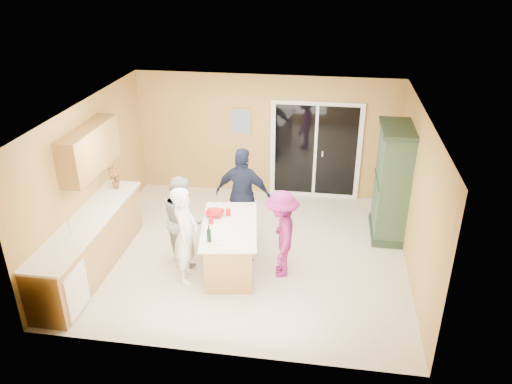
# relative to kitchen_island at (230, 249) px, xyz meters

# --- Properties ---
(floor) EXTENTS (5.50, 5.50, 0.00)m
(floor) POSITION_rel_kitchen_island_xyz_m (0.18, 0.54, -0.40)
(floor) COLOR beige
(floor) RESTS_ON ground
(ceiling) EXTENTS (5.50, 5.00, 0.10)m
(ceiling) POSITION_rel_kitchen_island_xyz_m (0.18, 0.54, 2.20)
(ceiling) COLOR white
(ceiling) RESTS_ON wall_back
(wall_back) EXTENTS (5.50, 0.10, 2.60)m
(wall_back) POSITION_rel_kitchen_island_xyz_m (0.18, 3.04, 0.90)
(wall_back) COLOR tan
(wall_back) RESTS_ON ground
(wall_front) EXTENTS (5.50, 0.10, 2.60)m
(wall_front) POSITION_rel_kitchen_island_xyz_m (0.18, -1.96, 0.90)
(wall_front) COLOR tan
(wall_front) RESTS_ON ground
(wall_left) EXTENTS (0.10, 5.00, 2.60)m
(wall_left) POSITION_rel_kitchen_island_xyz_m (-2.57, 0.54, 0.90)
(wall_left) COLOR tan
(wall_left) RESTS_ON ground
(wall_right) EXTENTS (0.10, 5.00, 2.60)m
(wall_right) POSITION_rel_kitchen_island_xyz_m (2.93, 0.54, 0.90)
(wall_right) COLOR tan
(wall_right) RESTS_ON ground
(left_cabinet_run) EXTENTS (0.65, 3.05, 1.24)m
(left_cabinet_run) POSITION_rel_kitchen_island_xyz_m (-2.26, -0.51, 0.07)
(left_cabinet_run) COLOR #AC7A43
(left_cabinet_run) RESTS_ON floor
(upper_cabinets) EXTENTS (0.35, 1.60, 0.75)m
(upper_cabinets) POSITION_rel_kitchen_island_xyz_m (-2.39, 0.34, 1.48)
(upper_cabinets) COLOR #AC7A43
(upper_cabinets) RESTS_ON wall_left
(sliding_door) EXTENTS (1.90, 0.07, 2.10)m
(sliding_door) POSITION_rel_kitchen_island_xyz_m (1.23, 3.01, 0.65)
(sliding_door) COLOR white
(sliding_door) RESTS_ON floor
(framed_picture) EXTENTS (0.46, 0.04, 0.56)m
(framed_picture) POSITION_rel_kitchen_island_xyz_m (-0.37, 3.02, 1.20)
(framed_picture) COLOR #AC8256
(framed_picture) RESTS_ON wall_back
(kitchen_island) EXTENTS (1.11, 1.72, 0.84)m
(kitchen_island) POSITION_rel_kitchen_island_xyz_m (0.00, 0.00, 0.00)
(kitchen_island) COLOR #AC7A43
(kitchen_island) RESTS_ON floor
(green_hutch) EXTENTS (0.61, 1.15, 2.11)m
(green_hutch) POSITION_rel_kitchen_island_xyz_m (2.67, 1.60, 0.63)
(green_hutch) COLOR #203425
(green_hutch) RESTS_ON floor
(woman_white) EXTENTS (0.43, 0.62, 1.63)m
(woman_white) POSITION_rel_kitchen_island_xyz_m (-0.63, -0.36, 0.42)
(woman_white) COLOR silver
(woman_white) RESTS_ON floor
(woman_grey) EXTENTS (0.91, 0.95, 1.55)m
(woman_grey) POSITION_rel_kitchen_island_xyz_m (-0.85, 0.20, 0.38)
(woman_grey) COLOR #939395
(woman_grey) RESTS_ON floor
(woman_navy) EXTENTS (1.09, 0.58, 1.77)m
(woman_navy) POSITION_rel_kitchen_island_xyz_m (0.05, 1.03, 0.49)
(woman_navy) COLOR #181E35
(woman_navy) RESTS_ON floor
(woman_magenta) EXTENTS (0.67, 1.02, 1.48)m
(woman_magenta) POSITION_rel_kitchen_island_xyz_m (0.84, 0.01, 0.34)
(woman_magenta) COLOR #8D1E69
(woman_magenta) RESTS_ON floor
(serving_bowl) EXTENTS (0.31, 0.31, 0.07)m
(serving_bowl) POSITION_rel_kitchen_island_xyz_m (-0.30, 0.28, 0.49)
(serving_bowl) COLOR red
(serving_bowl) RESTS_ON kitchen_island
(tulip_vase) EXTENTS (0.25, 0.18, 0.44)m
(tulip_vase) POSITION_rel_kitchen_island_xyz_m (-2.27, 0.84, 0.76)
(tulip_vase) COLOR red
(tulip_vase) RESTS_ON left_cabinet_run
(tumbler_near) EXTENTS (0.09, 0.09, 0.11)m
(tumbler_near) POSITION_rel_kitchen_island_xyz_m (-0.30, 0.00, 0.50)
(tumbler_near) COLOR red
(tumbler_near) RESTS_ON kitchen_island
(tumbler_far) EXTENTS (0.10, 0.10, 0.11)m
(tumbler_far) POSITION_rel_kitchen_island_xyz_m (-0.08, 0.31, 0.51)
(tumbler_far) COLOR red
(tumbler_far) RESTS_ON kitchen_island
(wine_bottle) EXTENTS (0.06, 0.06, 0.28)m
(wine_bottle) POSITION_rel_kitchen_island_xyz_m (-0.20, -0.54, 0.56)
(wine_bottle) COLOR black
(wine_bottle) RESTS_ON kitchen_island
(white_plate) EXTENTS (0.26, 0.26, 0.02)m
(white_plate) POSITION_rel_kitchen_island_xyz_m (-0.02, -0.53, 0.46)
(white_plate) COLOR silver
(white_plate) RESTS_ON kitchen_island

